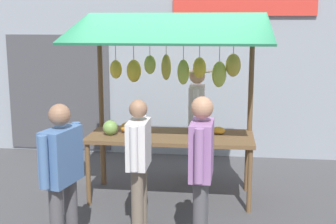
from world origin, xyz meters
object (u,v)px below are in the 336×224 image
(market_stall, at_px, (172,84))
(vendor_with_sunhat, at_px, (197,114))
(shopper_in_grey_tee, at_px, (139,157))
(shopper_with_shopping_bag, at_px, (62,171))
(shopper_with_ponytail, at_px, (201,164))

(market_stall, bearing_deg, vendor_with_sunhat, -113.51)
(shopper_in_grey_tee, height_order, shopper_with_shopping_bag, shopper_with_shopping_bag)
(vendor_with_sunhat, bearing_deg, shopper_with_ponytail, 3.92)
(market_stall, height_order, shopper_in_grey_tee, market_stall)
(shopper_in_grey_tee, xyz_separation_m, shopper_with_ponytail, (-0.73, 0.44, 0.09))
(market_stall, bearing_deg, shopper_with_ponytail, 107.57)
(shopper_with_shopping_bag, bearing_deg, shopper_with_ponytail, -66.35)
(vendor_with_sunhat, relative_size, shopper_with_ponytail, 1.04)
(market_stall, bearing_deg, shopper_with_shopping_bag, 63.90)
(market_stall, distance_m, vendor_with_sunhat, 0.92)
(shopper_in_grey_tee, bearing_deg, vendor_with_sunhat, -17.72)
(vendor_with_sunhat, relative_size, shopper_in_grey_tee, 1.12)
(shopper_with_ponytail, bearing_deg, shopper_in_grey_tee, 60.18)
(vendor_with_sunhat, distance_m, shopper_with_shopping_bag, 2.76)
(shopper_in_grey_tee, distance_m, shopper_with_ponytail, 0.86)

